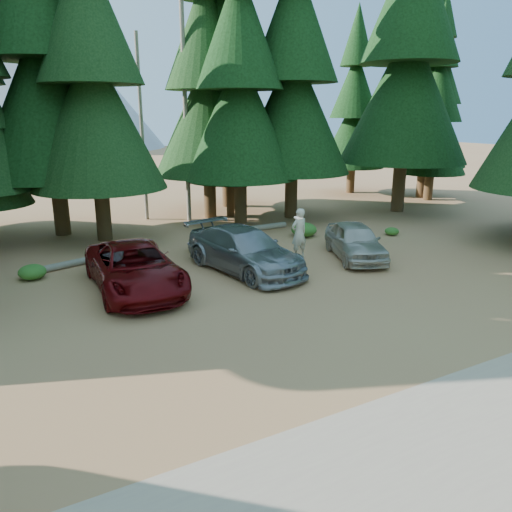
% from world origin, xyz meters
% --- Properties ---
extents(ground, '(160.00, 160.00, 0.00)m').
position_xyz_m(ground, '(0.00, 0.00, 0.00)').
color(ground, '#AF724A').
rests_on(ground, ground).
extents(forest_belt_north, '(36.00, 7.00, 22.00)m').
position_xyz_m(forest_belt_north, '(0.00, 15.00, 0.00)').
color(forest_belt_north, black).
rests_on(forest_belt_north, ground).
extents(snag_front, '(0.24, 0.24, 12.00)m').
position_xyz_m(snag_front, '(0.80, 14.50, 6.00)').
color(snag_front, '#685F53').
rests_on(snag_front, ground).
extents(snag_back, '(0.20, 0.20, 10.00)m').
position_xyz_m(snag_back, '(-1.20, 16.00, 5.00)').
color(snag_back, '#685F53').
rests_on(snag_back, ground).
extents(mountain_peak, '(48.00, 50.00, 28.00)m').
position_xyz_m(mountain_peak, '(-2.59, 88.23, 12.71)').
color(mountain_peak, gray).
rests_on(mountain_peak, ground).
extents(red_pickup, '(2.92, 5.87, 1.60)m').
position_xyz_m(red_pickup, '(-5.07, 4.49, 0.80)').
color(red_pickup, '#5F080A').
rests_on(red_pickup, ground).
extents(silver_minivan_center, '(3.25, 5.99, 1.65)m').
position_xyz_m(silver_minivan_center, '(-0.78, 4.64, 0.82)').
color(silver_minivan_center, gray).
rests_on(silver_minivan_center, ground).
extents(silver_minivan_right, '(3.29, 4.73, 1.50)m').
position_xyz_m(silver_minivan_right, '(4.07, 3.97, 0.75)').
color(silver_minivan_right, '#BCB5A7').
rests_on(silver_minivan_right, ground).
extents(frisbee_player, '(0.76, 0.55, 1.96)m').
position_xyz_m(frisbee_player, '(1.21, 3.90, 1.41)').
color(frisbee_player, beige).
rests_on(frisbee_player, ground).
extents(log_left, '(3.80, 1.35, 0.28)m').
position_xyz_m(log_left, '(-6.12, 8.49, 0.14)').
color(log_left, '#685F53').
rests_on(log_left, ground).
extents(log_mid, '(2.94, 0.55, 0.24)m').
position_xyz_m(log_mid, '(0.25, 9.23, 0.12)').
color(log_mid, '#685F53').
rests_on(log_mid, ground).
extents(log_right, '(4.66, 0.45, 0.30)m').
position_xyz_m(log_right, '(2.31, 10.33, 0.15)').
color(log_right, '#685F53').
rests_on(log_right, ground).
extents(shrub_far_left, '(0.98, 0.98, 0.54)m').
position_xyz_m(shrub_far_left, '(-8.07, 7.46, 0.27)').
color(shrub_far_left, '#30631D').
rests_on(shrub_far_left, ground).
extents(shrub_left, '(0.83, 0.83, 0.46)m').
position_xyz_m(shrub_left, '(-3.41, 8.33, 0.23)').
color(shrub_left, '#30631D').
rests_on(shrub_left, ground).
extents(shrub_center_left, '(1.17, 1.17, 0.64)m').
position_xyz_m(shrub_center_left, '(-1.13, 8.10, 0.32)').
color(shrub_center_left, '#30631D').
rests_on(shrub_center_left, ground).
extents(shrub_center_right, '(0.95, 0.95, 0.52)m').
position_xyz_m(shrub_center_right, '(1.51, 7.38, 0.26)').
color(shrub_center_right, '#30631D').
rests_on(shrub_center_right, ground).
extents(shrub_right, '(1.25, 1.25, 0.69)m').
position_xyz_m(shrub_right, '(1.42, 9.20, 0.34)').
color(shrub_right, '#30631D').
rests_on(shrub_right, ground).
extents(shrub_far_right, '(1.25, 1.25, 0.69)m').
position_xyz_m(shrub_far_right, '(4.35, 8.16, 0.34)').
color(shrub_far_right, '#30631D').
rests_on(shrub_far_right, ground).
extents(shrub_edge_east, '(0.70, 0.70, 0.38)m').
position_xyz_m(shrub_edge_east, '(8.38, 6.32, 0.19)').
color(shrub_edge_east, '#30631D').
rests_on(shrub_edge_east, ground).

